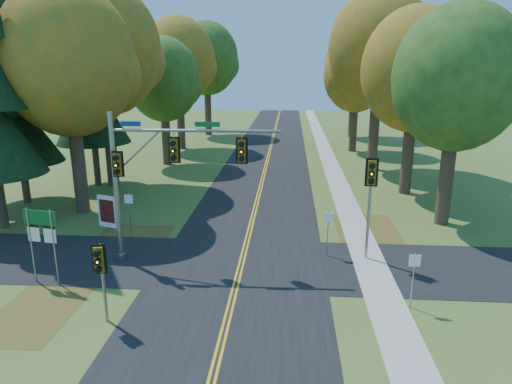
# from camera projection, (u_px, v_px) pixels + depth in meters

# --- Properties ---
(ground) EXTENTS (160.00, 160.00, 0.00)m
(ground) POSITION_uv_depth(u_px,v_px,m) (237.00, 282.00, 20.19)
(ground) COLOR #445F21
(ground) RESTS_ON ground
(road_main) EXTENTS (8.00, 160.00, 0.02)m
(road_main) POSITION_uv_depth(u_px,v_px,m) (237.00, 282.00, 20.18)
(road_main) COLOR black
(road_main) RESTS_ON ground
(road_cross) EXTENTS (60.00, 6.00, 0.02)m
(road_cross) POSITION_uv_depth(u_px,v_px,m) (241.00, 263.00, 22.11)
(road_cross) COLOR black
(road_cross) RESTS_ON ground
(centerline_left) EXTENTS (0.10, 160.00, 0.01)m
(centerline_left) POSITION_uv_depth(u_px,v_px,m) (234.00, 282.00, 20.19)
(centerline_left) COLOR gold
(centerline_left) RESTS_ON road_main
(centerline_right) EXTENTS (0.10, 160.00, 0.01)m
(centerline_right) POSITION_uv_depth(u_px,v_px,m) (239.00, 282.00, 20.17)
(centerline_right) COLOR gold
(centerline_right) RESTS_ON road_main
(sidewalk_east) EXTENTS (1.60, 160.00, 0.06)m
(sidewalk_east) POSITION_uv_depth(u_px,v_px,m) (379.00, 286.00, 19.73)
(sidewalk_east) COLOR #9E998E
(sidewalk_east) RESTS_ON ground
(leaf_patch_w_near) EXTENTS (4.00, 6.00, 0.00)m
(leaf_patch_w_near) POSITION_uv_depth(u_px,v_px,m) (125.00, 244.00, 24.49)
(leaf_patch_w_near) COLOR brown
(leaf_patch_w_near) RESTS_ON ground
(leaf_patch_e) EXTENTS (3.50, 8.00, 0.00)m
(leaf_patch_e) POSITION_uv_depth(u_px,v_px,m) (370.00, 237.00, 25.46)
(leaf_patch_e) COLOR brown
(leaf_patch_e) RESTS_ON ground
(leaf_patch_w_far) EXTENTS (3.00, 5.00, 0.00)m
(leaf_patch_w_far) POSITION_uv_depth(u_px,v_px,m) (38.00, 311.00, 17.84)
(leaf_patch_w_far) COLOR brown
(leaf_patch_w_far) RESTS_ON ground
(tree_w_a) EXTENTS (8.00, 8.00, 14.15)m
(tree_w_a) POSITION_uv_depth(u_px,v_px,m) (69.00, 61.00, 27.45)
(tree_w_a) COLOR #38281C
(tree_w_a) RESTS_ON ground
(tree_e_a) EXTENTS (7.20, 7.20, 12.73)m
(tree_e_a) POSITION_uv_depth(u_px,v_px,m) (458.00, 79.00, 25.49)
(tree_e_a) COLOR #38281C
(tree_e_a) RESTS_ON ground
(tree_w_b) EXTENTS (8.60, 8.60, 15.38)m
(tree_w_b) POSITION_uv_depth(u_px,v_px,m) (104.00, 50.00, 33.89)
(tree_w_b) COLOR #38281C
(tree_w_b) RESTS_ON ground
(tree_e_b) EXTENTS (7.60, 7.60, 13.33)m
(tree_e_b) POSITION_uv_depth(u_px,v_px,m) (416.00, 71.00, 31.97)
(tree_e_b) COLOR #38281C
(tree_e_b) RESTS_ON ground
(tree_w_c) EXTENTS (6.80, 6.80, 11.91)m
(tree_w_c) POSITION_uv_depth(u_px,v_px,m) (164.00, 80.00, 42.24)
(tree_w_c) COLOR #38281C
(tree_w_c) RESTS_ON ground
(tree_e_c) EXTENTS (8.80, 8.80, 15.79)m
(tree_e_c) POSITION_uv_depth(u_px,v_px,m) (380.00, 48.00, 39.37)
(tree_e_c) COLOR #38281C
(tree_e_c) RESTS_ON ground
(tree_w_d) EXTENTS (8.20, 8.20, 14.56)m
(tree_w_d) POSITION_uv_depth(u_px,v_px,m) (179.00, 60.00, 50.16)
(tree_w_d) COLOR #38281C
(tree_w_d) RESTS_ON ground
(tree_e_d) EXTENTS (7.00, 7.00, 12.32)m
(tree_e_d) POSITION_uv_depth(u_px,v_px,m) (357.00, 75.00, 48.89)
(tree_e_d) COLOR #38281C
(tree_e_d) RESTS_ON ground
(tree_w_e) EXTENTS (8.40, 8.40, 14.97)m
(tree_w_e) POSITION_uv_depth(u_px,v_px,m) (207.00, 59.00, 60.47)
(tree_w_e) COLOR #38281C
(tree_w_e) RESTS_ON ground
(tree_e_e) EXTENTS (7.80, 7.80, 13.74)m
(tree_e_e) POSITION_uv_depth(u_px,v_px,m) (355.00, 66.00, 58.83)
(tree_e_e) COLOR #38281C
(tree_e_e) RESTS_ON ground
(pine_b) EXTENTS (5.60, 5.60, 17.31)m
(pine_b) POSITION_uv_depth(u_px,v_px,m) (11.00, 83.00, 29.71)
(pine_b) COLOR #38281C
(pine_b) RESTS_ON ground
(pine_c) EXTENTS (5.60, 5.60, 20.56)m
(pine_c) POSITION_uv_depth(u_px,v_px,m) (86.00, 59.00, 33.89)
(pine_c) COLOR #38281C
(pine_c) RESTS_ON ground
(traffic_mast) EXTENTS (7.99, 0.72, 7.24)m
(traffic_mast) POSITION_uv_depth(u_px,v_px,m) (155.00, 168.00, 21.12)
(traffic_mast) COLOR gray
(traffic_mast) RESTS_ON ground
(east_signal_pole) EXTENTS (0.59, 0.69, 5.14)m
(east_signal_pole) POSITION_uv_depth(u_px,v_px,m) (371.00, 184.00, 21.37)
(east_signal_pole) COLOR #93959B
(east_signal_pole) RESTS_ON ground
(ped_signal_pole) EXTENTS (0.50, 0.58, 3.18)m
(ped_signal_pole) POSITION_uv_depth(u_px,v_px,m) (100.00, 265.00, 16.32)
(ped_signal_pole) COLOR #919499
(ped_signal_pole) RESTS_ON ground
(route_sign_cluster) EXTENTS (1.59, 0.31, 3.44)m
(route_sign_cluster) POSITION_uv_depth(u_px,v_px,m) (41.00, 231.00, 19.50)
(route_sign_cluster) COLOR gray
(route_sign_cluster) RESTS_ON ground
(info_kiosk) EXTENTS (1.36, 0.66, 1.90)m
(info_kiosk) POSITION_uv_depth(u_px,v_px,m) (108.00, 212.00, 26.84)
(info_kiosk) COLOR white
(info_kiosk) RESTS_ON ground
(reg_sign_e_north) EXTENTS (0.46, 0.08, 2.38)m
(reg_sign_e_north) POSITION_uv_depth(u_px,v_px,m) (328.00, 225.00, 22.54)
(reg_sign_e_north) COLOR gray
(reg_sign_e_north) RESTS_ON ground
(reg_sign_e_south) EXTENTS (0.45, 0.08, 2.35)m
(reg_sign_e_south) POSITION_uv_depth(u_px,v_px,m) (414.00, 271.00, 17.62)
(reg_sign_e_south) COLOR gray
(reg_sign_e_south) RESTS_ON ground
(reg_sign_w) EXTENTS (0.47, 0.08, 2.48)m
(reg_sign_w) POSITION_uv_depth(u_px,v_px,m) (129.00, 207.00, 25.30)
(reg_sign_w) COLOR gray
(reg_sign_w) RESTS_ON ground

